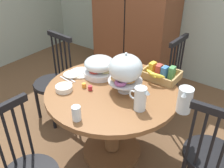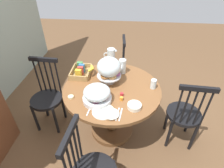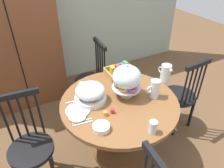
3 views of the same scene
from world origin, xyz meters
The scene contains 20 objects.
ground_plane centered at (0.00, 0.00, 0.00)m, with size 10.00×10.00×0.00m, color brown.
dining_table centered at (0.14, -0.02, 0.51)m, with size 1.11×1.11×0.74m.
windsor_chair_near_window centered at (0.99, 0.02, 0.45)m, with size 0.40×0.40×0.97m.
windsor_chair_by_cabinet centered at (0.20, 0.83, 0.45)m, with size 0.40×0.40×0.97m.
windsor_chair_far_side centered at (0.06, -0.88, 0.45)m, with size 0.40×0.40×0.97m.
pastry_stand_with_dome centered at (0.23, 0.02, 0.94)m, with size 0.28×0.28×0.34m.
fruit_platter_covered centered at (-0.10, 0.11, 0.83)m, with size 0.30×0.30×0.18m.
orange_juice_pitcher centered at (0.46, -0.12, 0.82)m, with size 0.17×0.09×0.18m.
milk_pitcher centered at (0.73, 0.05, 0.83)m, with size 0.11×0.19×0.19m.
cereal_basket centered at (0.38, 0.38, 0.79)m, with size 0.32×0.30×0.12m.
china_plate_large centered at (-0.26, 0.02, 0.75)m, with size 0.22×0.22×0.01m, color white.
china_plate_small centered at (-0.29, -0.06, 0.76)m, with size 0.15×0.15×0.01m, color white.
cereal_bowl centered at (-0.17, -0.28, 0.76)m, with size 0.14×0.14×0.04m, color white.
drinking_glass centered at (0.17, -0.49, 0.80)m, with size 0.06×0.06×0.11m, color silver.
butter_dish centered at (-0.08, 0.39, 0.75)m, with size 0.06×0.06×0.02m, color beige.
jam_jar_strawberry centered at (0.00, -0.14, 0.76)m, with size 0.04×0.04×0.04m, color #B7282D.
jam_jar_apricot centered at (-0.07, -0.14, 0.76)m, with size 0.04×0.04×0.04m, color orange.
table_knife centered at (-0.27, -0.12, 0.74)m, with size 0.17×0.01×0.01m, color silver.
dinner_fork centered at (-0.28, -0.15, 0.74)m, with size 0.17×0.01×0.01m, color silver.
soup_spoon centered at (-0.24, 0.16, 0.74)m, with size 0.17×0.01×0.01m, color silver.
Camera 2 is at (-1.48, -0.18, 1.99)m, focal length 28.77 mm.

